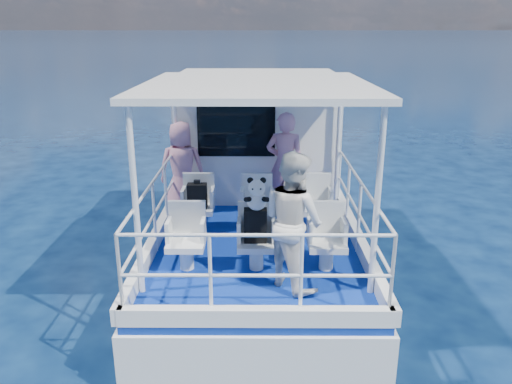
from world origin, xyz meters
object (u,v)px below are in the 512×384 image
backpack_center (255,225)px  panda (257,194)px  passenger_port_fwd (182,167)px  passenger_stbd_aft (293,221)px

backpack_center → panda: bearing=-16.6°
passenger_port_fwd → panda: 2.50m
passenger_stbd_aft → panda: bearing=9.9°
passenger_stbd_aft → backpack_center: (-0.44, 0.42, -0.23)m
backpack_center → panda: size_ratio=1.05×
passenger_port_fwd → backpack_center: bearing=117.4°
passenger_stbd_aft → passenger_port_fwd: bearing=-2.8°
passenger_port_fwd → passenger_stbd_aft: passenger_stbd_aft is taller
passenger_stbd_aft → panda: passenger_stbd_aft is taller
backpack_center → panda: 0.42m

